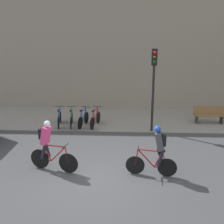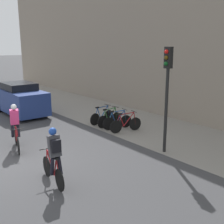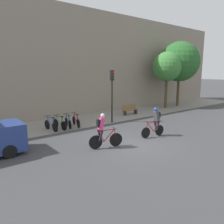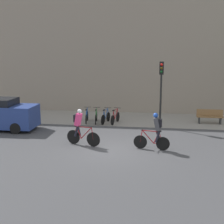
{
  "view_description": "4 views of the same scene",
  "coord_description": "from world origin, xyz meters",
  "px_view_note": "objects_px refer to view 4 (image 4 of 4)",
  "views": [
    {
      "loc": [
        0.95,
        -8.32,
        4.61
      ],
      "look_at": [
        0.46,
        2.25,
        1.63
      ],
      "focal_mm": 45.0,
      "sensor_mm": 36.0,
      "label": 1
    },
    {
      "loc": [
        8.88,
        -3.2,
        4.02
      ],
      "look_at": [
        0.91,
        3.29,
        1.54
      ],
      "focal_mm": 45.0,
      "sensor_mm": 36.0,
      "label": 2
    },
    {
      "loc": [
        -7.79,
        -8.15,
        3.84
      ],
      "look_at": [
        -0.36,
        1.37,
        1.59
      ],
      "focal_mm": 35.0,
      "sensor_mm": 36.0,
      "label": 3
    },
    {
      "loc": [
        2.03,
        -13.94,
        4.58
      ],
      "look_at": [
        -0.25,
        1.92,
        1.41
      ],
      "focal_mm": 50.0,
      "sensor_mm": 36.0,
      "label": 4
    }
  ],
  "objects_px": {
    "parked_bike_2": "(106,117)",
    "bench": "(210,116)",
    "traffic_light_pole": "(161,82)",
    "parked_bike_0": "(87,117)",
    "cyclist_pink": "(80,126)",
    "parked_car": "(0,114)",
    "parked_bike_3": "(115,117)",
    "cyclist_grey": "(156,130)",
    "parked_bike_1": "(96,117)"
  },
  "relations": [
    {
      "from": "bench",
      "to": "cyclist_pink",
      "type": "bearing_deg",
      "value": -141.38
    },
    {
      "from": "parked_bike_1",
      "to": "parked_bike_3",
      "type": "height_order",
      "value": "parked_bike_3"
    },
    {
      "from": "cyclist_pink",
      "to": "traffic_light_pole",
      "type": "xyz_separation_m",
      "value": [
        3.93,
        4.25,
        1.77
      ]
    },
    {
      "from": "traffic_light_pole",
      "to": "parked_car",
      "type": "height_order",
      "value": "traffic_light_pole"
    },
    {
      "from": "parked_bike_0",
      "to": "parked_bike_1",
      "type": "bearing_deg",
      "value": -0.0
    },
    {
      "from": "cyclist_pink",
      "to": "parked_car",
      "type": "distance_m",
      "value": 5.89
    },
    {
      "from": "traffic_light_pole",
      "to": "parked_car",
      "type": "relative_size",
      "value": 0.92
    },
    {
      "from": "parked_bike_2",
      "to": "parked_bike_0",
      "type": "bearing_deg",
      "value": -179.97
    },
    {
      "from": "parked_bike_1",
      "to": "parked_bike_2",
      "type": "bearing_deg",
      "value": 0.07
    },
    {
      "from": "parked_bike_1",
      "to": "traffic_light_pole",
      "type": "height_order",
      "value": "traffic_light_pole"
    },
    {
      "from": "cyclist_grey",
      "to": "parked_bike_2",
      "type": "relative_size",
      "value": 1.13
    },
    {
      "from": "parked_bike_0",
      "to": "parked_bike_3",
      "type": "height_order",
      "value": "parked_bike_3"
    },
    {
      "from": "parked_bike_1",
      "to": "traffic_light_pole",
      "type": "relative_size",
      "value": 0.41
    },
    {
      "from": "cyclist_grey",
      "to": "bench",
      "type": "bearing_deg",
      "value": 60.15
    },
    {
      "from": "cyclist_grey",
      "to": "traffic_light_pole",
      "type": "relative_size",
      "value": 0.45
    },
    {
      "from": "parked_bike_0",
      "to": "parked_car",
      "type": "relative_size",
      "value": 0.38
    },
    {
      "from": "cyclist_pink",
      "to": "traffic_light_pole",
      "type": "distance_m",
      "value": 6.05
    },
    {
      "from": "parked_bike_1",
      "to": "cyclist_grey",
      "type": "bearing_deg",
      "value": -53.03
    },
    {
      "from": "cyclist_grey",
      "to": "traffic_light_pole",
      "type": "xyz_separation_m",
      "value": [
        0.25,
        4.51,
        1.77
      ]
    },
    {
      "from": "cyclist_pink",
      "to": "parked_bike_1",
      "type": "xyz_separation_m",
      "value": [
        -0.13,
        4.8,
        -0.56
      ]
    },
    {
      "from": "cyclist_grey",
      "to": "bench",
      "type": "distance_m",
      "value": 6.82
    },
    {
      "from": "parked_bike_3",
      "to": "parked_car",
      "type": "xyz_separation_m",
      "value": [
        -6.51,
        -2.47,
        0.51
      ]
    },
    {
      "from": "parked_car",
      "to": "cyclist_pink",
      "type": "bearing_deg",
      "value": -23.3
    },
    {
      "from": "traffic_light_pole",
      "to": "parked_bike_0",
      "type": "bearing_deg",
      "value": 173.34
    },
    {
      "from": "cyclist_pink",
      "to": "parked_bike_2",
      "type": "height_order",
      "value": "cyclist_pink"
    },
    {
      "from": "parked_bike_2",
      "to": "bench",
      "type": "relative_size",
      "value": 0.96
    },
    {
      "from": "parked_bike_0",
      "to": "parked_bike_3",
      "type": "xyz_separation_m",
      "value": [
        1.85,
        -0.0,
        0.0
      ]
    },
    {
      "from": "cyclist_grey",
      "to": "parked_car",
      "type": "xyz_separation_m",
      "value": [
        -9.09,
        2.59,
        -0.05
      ]
    },
    {
      "from": "parked_bike_0",
      "to": "parked_bike_2",
      "type": "height_order",
      "value": "same"
    },
    {
      "from": "bench",
      "to": "parked_car",
      "type": "xyz_separation_m",
      "value": [
        -12.48,
        -3.32,
        0.43
      ]
    },
    {
      "from": "parked_bike_0",
      "to": "parked_bike_2",
      "type": "relative_size",
      "value": 1.04
    },
    {
      "from": "parked_bike_1",
      "to": "parked_car",
      "type": "bearing_deg",
      "value": -154.93
    },
    {
      "from": "cyclist_pink",
      "to": "cyclist_grey",
      "type": "distance_m",
      "value": 3.69
    },
    {
      "from": "parked_bike_2",
      "to": "parked_car",
      "type": "xyz_separation_m",
      "value": [
        -5.9,
        -2.47,
        0.51
      ]
    },
    {
      "from": "parked_bike_3",
      "to": "traffic_light_pole",
      "type": "bearing_deg",
      "value": -10.94
    },
    {
      "from": "parked_bike_3",
      "to": "parked_bike_1",
      "type": "bearing_deg",
      "value": 179.98
    },
    {
      "from": "cyclist_grey",
      "to": "parked_bike_2",
      "type": "bearing_deg",
      "value": 122.25
    },
    {
      "from": "parked_bike_2",
      "to": "bench",
      "type": "bearing_deg",
      "value": 7.34
    },
    {
      "from": "cyclist_grey",
      "to": "traffic_light_pole",
      "type": "height_order",
      "value": "traffic_light_pole"
    },
    {
      "from": "parked_car",
      "to": "parked_bike_2",
      "type": "bearing_deg",
      "value": 22.74
    },
    {
      "from": "parked_bike_3",
      "to": "bench",
      "type": "xyz_separation_m",
      "value": [
        5.96,
        0.85,
        0.08
      ]
    },
    {
      "from": "parked_bike_3",
      "to": "parked_car",
      "type": "height_order",
      "value": "parked_car"
    },
    {
      "from": "parked_bike_2",
      "to": "parked_car",
      "type": "distance_m",
      "value": 6.41
    },
    {
      "from": "parked_bike_3",
      "to": "parked_car",
      "type": "distance_m",
      "value": 6.98
    },
    {
      "from": "parked_bike_0",
      "to": "parked_bike_1",
      "type": "height_order",
      "value": "parked_bike_0"
    },
    {
      "from": "cyclist_grey",
      "to": "parked_car",
      "type": "bearing_deg",
      "value": 164.11
    },
    {
      "from": "parked_bike_3",
      "to": "bench",
      "type": "height_order",
      "value": "parked_bike_3"
    },
    {
      "from": "parked_bike_1",
      "to": "parked_bike_2",
      "type": "relative_size",
      "value": 1.04
    },
    {
      "from": "cyclist_pink",
      "to": "parked_bike_3",
      "type": "height_order",
      "value": "cyclist_pink"
    },
    {
      "from": "parked_bike_2",
      "to": "parked_bike_3",
      "type": "xyz_separation_m",
      "value": [
        0.62,
        -0.0,
        0.0
      ]
    }
  ]
}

